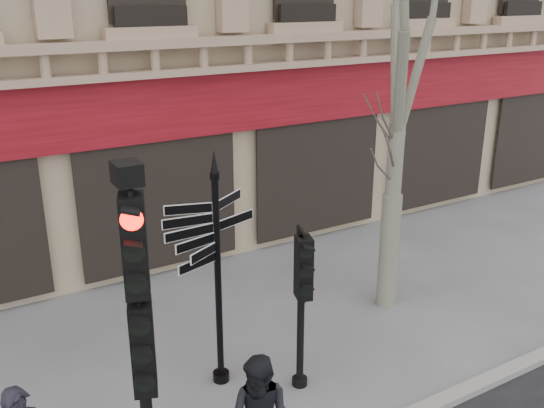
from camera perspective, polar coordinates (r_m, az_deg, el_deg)
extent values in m
plane|color=#57585C|center=(9.62, 1.13, -17.54)|extent=(80.00, 80.00, 0.00)
cube|color=#62090F|center=(12.29, -11.03, 8.83)|extent=(28.00, 0.25, 1.30)
cube|color=tan|center=(11.95, -10.94, 13.24)|extent=(28.00, 0.35, 0.74)
cylinder|color=black|center=(9.10, -5.09, -7.66)|extent=(0.10, 0.10, 3.31)
cylinder|color=black|center=(9.91, -4.81, -15.83)|extent=(0.26, 0.26, 0.15)
cone|color=black|center=(8.40, -5.47, 4.04)|extent=(0.11, 0.11, 0.33)
cylinder|color=black|center=(6.86, -12.03, -14.97)|extent=(0.13, 0.13, 3.91)
cube|color=black|center=(6.70, -12.22, -12.80)|extent=(0.55, 0.47, 1.06)
cube|color=black|center=(6.17, -12.97, -3.70)|extent=(0.55, 0.47, 1.06)
sphere|color=#FF0C05|center=(6.07, -13.17, -1.23)|extent=(0.22, 0.22, 0.22)
cube|color=black|center=(5.93, -13.50, 2.82)|extent=(0.34, 0.38, 0.22)
cylinder|color=black|center=(9.16, 2.73, -10.27)|extent=(0.12, 0.12, 2.49)
cylinder|color=black|center=(9.80, 2.62, -16.27)|extent=(0.26, 0.26, 0.14)
cube|color=black|center=(8.81, 2.81, -5.90)|extent=(0.49, 0.42, 0.95)
cylinder|color=gray|center=(11.74, 10.94, -4.35)|extent=(0.37, 0.37, 2.25)
cylinder|color=gray|center=(11.16, 11.51, 3.85)|extent=(0.29, 0.29, 1.43)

